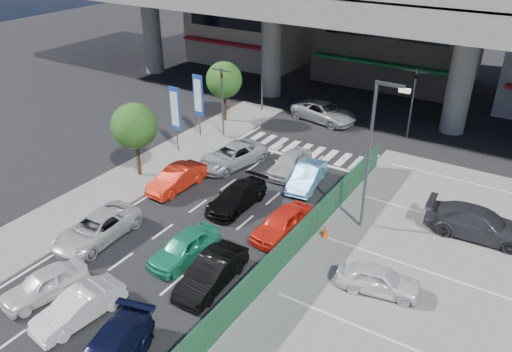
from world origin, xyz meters
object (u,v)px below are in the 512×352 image
Objects in this scene: tree_far at (224,80)px; taxi_orange_left at (177,178)px; tree_near at (134,126)px; hatch_white_back_mid at (79,307)px; hatch_black_mid_right at (212,273)px; taxi_orange_right at (282,223)px; traffic_light_right at (415,86)px; sedan_black_mid at (237,197)px; van_white_back_left at (44,284)px; traffic_cone at (325,231)px; signboard_near at (175,111)px; taxi_teal_mid at (184,247)px; kei_truck_front_right at (307,176)px; signboard_far at (198,97)px; parked_sedan_white at (379,279)px; traffic_light_left at (222,85)px; sedan_white_mid_left at (97,229)px; street_lamp_left at (264,55)px; sedan_white_front_mid at (290,163)px; crossing_wagon_silver at (324,112)px; wagon_silver_front_left at (232,156)px; street_lamp_right at (373,145)px; parked_sedan_dgrey at (478,223)px.

taxi_orange_left is at bearing -69.80° from tree_far.
tree_near reaches higher than hatch_white_back_mid.
hatch_black_mid_right and taxi_orange_right have the same top height.
traffic_light_right reaches higher than sedan_black_mid.
traffic_cone is (8.42, 10.45, -0.22)m from van_white_back_left.
taxi_teal_mid is at bearing -48.61° from signboard_near.
kei_truck_front_right is at bearing 109.54° from taxi_orange_right.
signboard_near is 13.86m from traffic_cone.
signboard_far reaches higher than parked_sedan_white.
signboard_far is at bearing 129.65° from taxi_teal_mid.
kei_truck_front_right is at bearing 36.93° from taxi_orange_left.
traffic_light_left is 1.07× the size of sedan_white_mid_left.
street_lamp_left is at bearing 102.36° from taxi_orange_left.
traffic_light_right reaches higher than taxi_teal_mid.
sedan_white_front_mid is 0.76× the size of crossing_wagon_silver.
crossing_wagon_silver is (-1.46, 14.57, 0.11)m from sedan_black_mid.
hatch_black_mid_right is at bearing -45.89° from wagon_silver_front_left.
street_lamp_right is at bearing 53.35° from taxi_teal_mid.
taxi_orange_left is 1.14× the size of parked_sedan_white.
street_lamp_left is 2.06× the size of hatch_white_back_mid.
crossing_wagon_silver reaches higher than traffic_cone.
street_lamp_left is 1.61× the size of wagon_silver_front_left.
taxi_orange_right is (10.82, -0.86, -2.70)m from tree_near.
traffic_light_right reaches higher than sedan_white_mid_left.
parked_sedan_dgrey is at bearing -7.11° from sedan_white_front_mid.
sedan_white_front_mid is (8.41, -1.60, -2.37)m from signboard_far.
parked_sedan_white is at bearing 154.28° from parked_sedan_dgrey.
sedan_white_mid_left is 1.20× the size of sedan_white_front_mid.
parked_sedan_white is at bearing -33.66° from traffic_light_left.
taxi_orange_right is (0.70, 5.14, 0.00)m from hatch_black_mid_right.
parked_sedan_dgrey is (13.54, -10.47, 0.08)m from crossing_wagon_silver.
traffic_cone is (12.15, -13.96, -4.36)m from street_lamp_left.
traffic_light_right is 1.11× the size of signboard_near.
street_lamp_right reaches higher than van_white_back_left.
traffic_light_left reaches higher than signboard_far.
sedan_white_front_mid is at bearing -50.31° from street_lamp_left.
traffic_light_right is 1.24× the size of hatch_black_mid_right.
street_lamp_right reaches higher than traffic_cone.
taxi_orange_right is (2.96, 4.29, 0.01)m from taxi_teal_mid.
taxi_orange_right is 0.76× the size of crossing_wagon_silver.
hatch_black_mid_right is at bearing 61.99° from hatch_white_back_mid.
wagon_silver_front_left is (1.00, 10.61, 0.02)m from sedan_white_mid_left.
tree_far is (-1.47, -3.50, -1.38)m from street_lamp_left.
traffic_light_left is 1.11× the size of signboard_near.
taxi_teal_mid is 7.19m from traffic_cone.
traffic_cone is at bearing 44.72° from parked_sedan_white.
street_lamp_left is at bearing 79.69° from signboard_far.
tree_far is 12.31m from kei_truck_front_right.
traffic_light_right is 14.05m from tree_far.
taxi_orange_left is 1.02× the size of kei_truck_front_right.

